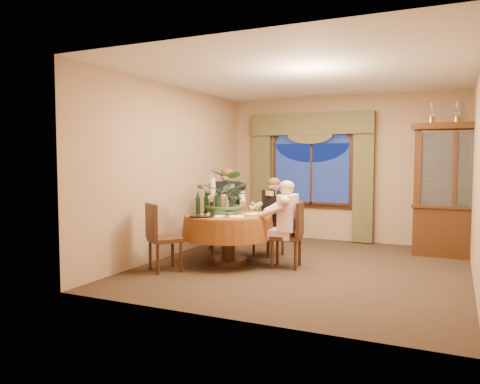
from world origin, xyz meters
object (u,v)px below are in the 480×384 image
at_px(chair_right, 286,235).
at_px(wine_bottle_4, 198,203).
at_px(oil_lamp_left, 432,113).
at_px(wine_bottle_5, 206,203).
at_px(person_pink, 288,224).
at_px(wine_bottle_2, 215,203).
at_px(stoneware_vase, 224,204).
at_px(person_scarf, 275,217).
at_px(dining_table, 228,239).
at_px(centerpiece_plant, 226,177).
at_px(olive_bowl, 228,213).
at_px(wine_bottle_1, 217,203).
at_px(wine_bottle_3, 217,202).
at_px(chair_front_left, 165,237).
at_px(person_back, 227,210).
at_px(chair_back_right, 268,226).
at_px(chair_back, 221,224).
at_px(wine_bottle_0, 208,202).
at_px(oil_lamp_center, 457,112).
at_px(china_cabinet, 454,190).

height_order(chair_right, wine_bottle_4, wine_bottle_4).
height_order(oil_lamp_left, wine_bottle_5, oil_lamp_left).
height_order(person_pink, wine_bottle_2, person_pink).
bearing_deg(chair_right, stoneware_vase, 83.48).
distance_m(person_scarf, wine_bottle_5, 1.19).
bearing_deg(chair_right, dining_table, 90.00).
bearing_deg(wine_bottle_4, centerpiece_plant, 28.45).
height_order(olive_bowl, wine_bottle_1, wine_bottle_1).
xyz_separation_m(centerpiece_plant, wine_bottle_3, (-0.19, 0.05, -0.41)).
height_order(stoneware_vase, wine_bottle_3, wine_bottle_3).
bearing_deg(chair_front_left, chair_right, 68.33).
relative_size(person_scarf, wine_bottle_2, 3.92).
bearing_deg(dining_table, wine_bottle_4, -166.84).
bearing_deg(person_back, chair_back_right, 157.05).
distance_m(oil_lamp_left, wine_bottle_1, 3.83).
bearing_deg(oil_lamp_left, olive_bowl, -142.80).
bearing_deg(stoneware_vase, person_back, 112.27).
distance_m(chair_back, wine_bottle_3, 0.82).
distance_m(chair_front_left, wine_bottle_3, 1.10).
bearing_deg(chair_back, person_pink, 120.34).
relative_size(oil_lamp_left, wine_bottle_0, 1.03).
bearing_deg(oil_lamp_center, chair_back, -161.66).
xyz_separation_m(china_cabinet, wine_bottle_2, (-3.37, -1.94, -0.17)).
bearing_deg(chair_back, wine_bottle_3, 78.26).
xyz_separation_m(oil_lamp_center, wine_bottle_0, (-3.52, -1.90, -1.43)).
relative_size(olive_bowl, wine_bottle_0, 0.53).
relative_size(dining_table, olive_bowl, 8.14).
relative_size(china_cabinet, chair_front_left, 2.26).
xyz_separation_m(person_back, wine_bottle_1, (0.23, -0.81, 0.19)).
distance_m(wine_bottle_2, wine_bottle_5, 0.14).
bearing_deg(wine_bottle_5, china_cabinet, 29.95).
bearing_deg(wine_bottle_1, chair_right, 7.14).
xyz_separation_m(oil_lamp_left, olive_bowl, (-2.71, -2.06, -1.57)).
height_order(wine_bottle_4, wine_bottle_5, same).
relative_size(dining_table, centerpiece_plant, 1.48).
height_order(chair_back, person_back, person_back).
distance_m(dining_table, person_pink, 0.97).
bearing_deg(wine_bottle_0, wine_bottle_3, 19.43).
xyz_separation_m(chair_front_left, person_pink, (1.53, 0.89, 0.16)).
xyz_separation_m(person_back, wine_bottle_3, (0.13, -0.64, 0.19)).
bearing_deg(china_cabinet, person_back, -160.91).
distance_m(oil_lamp_left, person_scarf, 3.09).
relative_size(chair_front_left, olive_bowl, 5.54).
height_order(person_back, centerpiece_plant, centerpiece_plant).
height_order(oil_lamp_center, wine_bottle_2, oil_lamp_center).
height_order(person_pink, wine_bottle_0, person_pink).
height_order(chair_back_right, person_pink, person_pink).
height_order(olive_bowl, wine_bottle_3, wine_bottle_3).
relative_size(person_back, wine_bottle_1, 4.37).
xyz_separation_m(person_pink, wine_bottle_5, (-1.30, -0.10, 0.27)).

